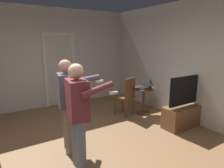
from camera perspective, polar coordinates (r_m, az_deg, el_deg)
name	(u,v)px	position (r m, az deg, el deg)	size (l,w,h in m)	color
ground_plane	(86,161)	(3.46, -7.60, -21.15)	(6.83, 6.83, 0.00)	olive
wall_back	(36,59)	(5.94, -21.07, 6.80)	(5.83, 0.12, 2.82)	beige
wall_right	(201,63)	(4.84, 24.34, 5.42)	(0.12, 6.45, 2.82)	beige
doorway_frame	(59,64)	(6.04, -14.90, 5.50)	(0.93, 0.08, 2.13)	white
tv_flatscreen	(185,112)	(4.81, 20.32, -7.47)	(1.11, 0.40, 1.16)	brown
side_table	(144,97)	(5.26, 9.17, -3.59)	(0.61, 0.61, 0.70)	#4C331E
laptop	(145,86)	(5.15, 9.42, -0.70)	(0.39, 0.40, 0.16)	black
bottle_on_table	(150,84)	(5.22, 11.02, -0.11)	(0.06, 0.06, 0.22)	#332D14
wooden_chair	(127,95)	(5.09, 4.29, -3.13)	(0.54, 0.54, 0.99)	brown
person_blue_shirt	(78,111)	(2.92, -9.72, -7.55)	(0.63, 0.63, 1.60)	slate
person_striped_shirt	(68,101)	(3.43, -12.65, -4.67)	(0.67, 0.64, 1.61)	gray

